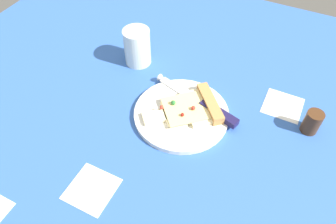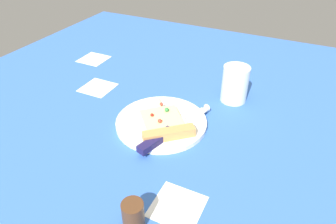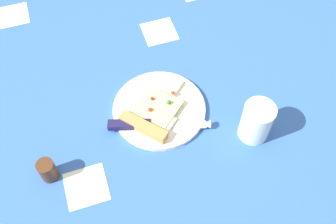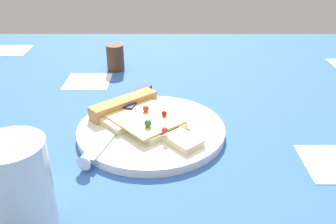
{
  "view_description": "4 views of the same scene",
  "coord_description": "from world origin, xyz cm",
  "views": [
    {
      "loc": [
        26.06,
        -40.74,
        57.71
      ],
      "look_at": [
        4.95,
        1.99,
        2.86
      ],
      "focal_mm": 33.96,
      "sensor_mm": 36.0,
      "label": 1
    },
    {
      "loc": [
        61.27,
        32.73,
        45.72
      ],
      "look_at": [
        4.66,
        5.22,
        2.36
      ],
      "focal_mm": 32.67,
      "sensor_mm": 36.0,
      "label": 2
    },
    {
      "loc": [
        21.57,
        55.51,
        80.62
      ],
      "look_at": [
        5.8,
        7.24,
        2.57
      ],
      "focal_mm": 42.2,
      "sensor_mm": 36.0,
      "label": 3
    },
    {
      "loc": [
        -41.55,
        2.02,
        28.67
      ],
      "look_at": [
        6.41,
        2.05,
        4.15
      ],
      "focal_mm": 39.22,
      "sensor_mm": 36.0,
      "label": 4
    }
  ],
  "objects": [
    {
      "name": "pizza_slice",
      "position": [
        9.15,
        6.35,
        2.04
      ],
      "size": [
        18.19,
        17.38,
        2.4
      ],
      "rotation": [
        0.0,
        0.0,
        2.3
      ],
      "color": "beige",
      "rests_on": "plate"
    },
    {
      "name": "ground_plane",
      "position": [
        0.03,
        -0.01,
        -1.5
      ],
      "size": [
        130.22,
        130.22,
        3.0
      ],
      "color": "#3360B7",
      "rests_on": "ground"
    },
    {
      "name": "pepper_shaker",
      "position": [
        35.08,
        13.58,
        2.84
      ],
      "size": [
        3.77,
        3.77,
        5.67
      ],
      "primitive_type": "cylinder",
      "color": "#4C2D19",
      "rests_on": "ground_plane"
    },
    {
      "name": "plate",
      "position": [
        7.21,
        4.62,
        0.63
      ],
      "size": [
        22.47,
        22.47,
        1.25
      ],
      "primitive_type": "cylinder",
      "color": "white",
      "rests_on": "ground_plane"
    },
    {
      "name": "drinking_glass",
      "position": [
        -11.84,
        17.39,
        5.04
      ],
      "size": [
        7.12,
        7.12,
        10.08
      ],
      "primitive_type": "cylinder",
      "color": "silver",
      "rests_on": "ground_plane"
    },
    {
      "name": "knife",
      "position": [
        10.97,
        8.77,
        1.86
      ],
      "size": [
        23.61,
        8.84,
        2.45
      ],
      "rotation": [
        0.0,
        0.0,
        1.28
      ],
      "color": "silver",
      "rests_on": "plate"
    }
  ]
}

